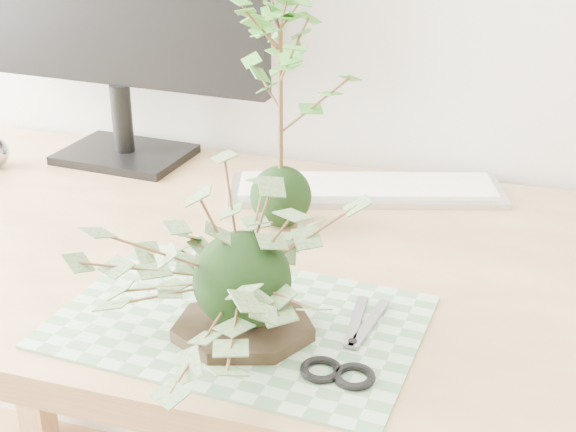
# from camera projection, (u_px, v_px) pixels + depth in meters

# --- Properties ---
(desk) EXTENTS (1.60, 0.70, 0.74)m
(desk) POSITION_uv_depth(u_px,v_px,m) (324.00, 316.00, 1.11)
(desk) COLOR tan
(desk) RESTS_ON ground_plane
(cutting_mat) EXTENTS (0.43, 0.30, 0.00)m
(cutting_mat) POSITION_uv_depth(u_px,v_px,m) (239.00, 321.00, 0.93)
(cutting_mat) COLOR #5B875C
(cutting_mat) RESTS_ON desk
(stone_dish) EXTENTS (0.21, 0.21, 0.01)m
(stone_dish) POSITION_uv_depth(u_px,v_px,m) (243.00, 328.00, 0.90)
(stone_dish) COLOR black
(stone_dish) RESTS_ON cutting_mat
(ivy_kokedama) EXTENTS (0.39, 0.39, 0.22)m
(ivy_kokedama) POSITION_uv_depth(u_px,v_px,m) (241.00, 238.00, 0.85)
(ivy_kokedama) COLOR black
(ivy_kokedama) RESTS_ON stone_dish
(maple_kokedama) EXTENTS (0.26, 0.26, 0.37)m
(maple_kokedama) POSITION_uv_depth(u_px,v_px,m) (280.00, 47.00, 1.07)
(maple_kokedama) COLOR black
(maple_kokedama) RESTS_ON desk
(keyboard) EXTENTS (0.45, 0.25, 0.02)m
(keyboard) POSITION_uv_depth(u_px,v_px,m) (366.00, 189.00, 1.28)
(keyboard) COLOR #B4B4B4
(keyboard) RESTS_ON desk
(scissors) EXTENTS (0.08, 0.18, 0.01)m
(scissors) POSITION_uv_depth(u_px,v_px,m) (344.00, 361.00, 0.85)
(scissors) COLOR gray
(scissors) RESTS_ON cutting_mat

